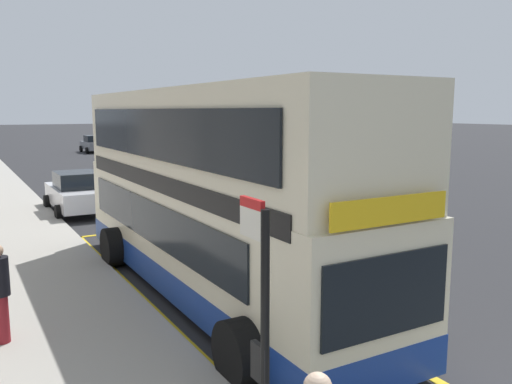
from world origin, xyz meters
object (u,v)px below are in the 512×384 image
object	(u,v)px
double_decker_bus	(209,199)
parked_car_maroon_ahead	(160,158)
parked_car_white_behind	(77,193)
bus_stop_sign	(261,325)
parked_car_maroon_far	(185,174)
parked_car_grey_kerbside	(94,144)

from	to	relation	value
double_decker_bus	parked_car_maroon_ahead	xyz separation A→B (m)	(7.25, 23.43, -1.26)
parked_car_maroon_ahead	parked_car_white_behind	world-z (taller)	same
bus_stop_sign	parked_car_white_behind	size ratio (longest dim) A/B	0.71
parked_car_maroon_ahead	parked_car_maroon_far	world-z (taller)	same
parked_car_grey_kerbside	parked_car_white_behind	bearing A→B (deg)	-102.21
bus_stop_sign	parked_car_grey_kerbside	world-z (taller)	bus_stop_sign
parked_car_maroon_far	double_decker_bus	bearing A→B (deg)	70.95
parked_car_maroon_far	parked_car_white_behind	bearing A→B (deg)	31.77
bus_stop_sign	parked_car_maroon_ahead	distance (m)	30.90
double_decker_bus	parked_car_grey_kerbside	size ratio (longest dim) A/B	2.60
double_decker_bus	parked_car_white_behind	bearing A→B (deg)	93.47
double_decker_bus	parked_car_grey_kerbside	world-z (taller)	double_decker_bus
double_decker_bus	parked_car_maroon_ahead	world-z (taller)	double_decker_bus
parked_car_white_behind	double_decker_bus	bearing A→B (deg)	-88.57
double_decker_bus	parked_car_white_behind	size ratio (longest dim) A/B	2.60
parked_car_grey_kerbside	parked_car_maroon_ahead	distance (m)	17.84
double_decker_bus	parked_car_maroon_ahead	bearing A→B (deg)	72.82
parked_car_white_behind	bus_stop_sign	bearing A→B (deg)	-97.30
parked_car_maroon_ahead	parked_car_maroon_far	xyz separation A→B (m)	(-1.94, -9.09, 0.00)
parked_car_maroon_ahead	double_decker_bus	bearing A→B (deg)	72.63
bus_stop_sign	parked_car_white_behind	bearing A→B (deg)	84.74
parked_car_grey_kerbside	parked_car_white_behind	size ratio (longest dim) A/B	1.00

